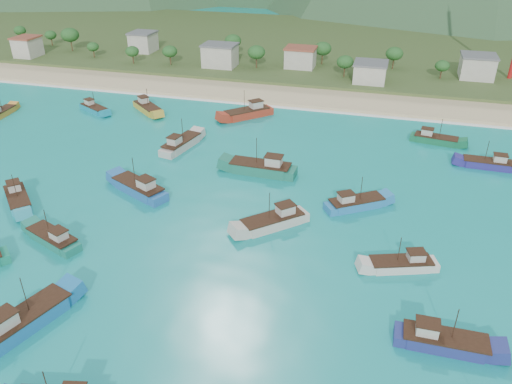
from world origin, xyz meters
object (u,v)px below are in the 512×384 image
(boat_0, at_px, (139,189))
(boat_5, at_px, (274,222))
(boat_17, at_px, (147,108))
(boat_28, at_px, (402,265))
(boat_10, at_px, (435,140))
(boat_24, at_px, (248,113))
(boat_11, at_px, (181,144))
(boat_31, at_px, (355,204))
(boat_13, at_px, (18,199))
(boat_16, at_px, (94,109))
(boat_21, at_px, (24,321))
(boat_1, at_px, (53,239))
(boat_9, at_px, (488,164))
(boat_3, at_px, (443,342))
(boat_8, at_px, (262,169))
(boat_18, at_px, (1,114))

(boat_0, height_order, boat_5, boat_0)
(boat_17, xyz_separation_m, boat_28, (64.48, -50.00, -0.15))
(boat_10, bearing_deg, boat_24, -86.91)
(boat_11, bearing_deg, boat_24, 80.25)
(boat_5, xyz_separation_m, boat_31, (12.17, 9.42, -0.10))
(boat_13, bearing_deg, boat_16, -120.89)
(boat_16, bearing_deg, boat_21, 53.14)
(boat_10, bearing_deg, boat_13, -47.69)
(boat_1, height_order, boat_9, boat_1)
(boat_3, distance_m, boat_21, 50.18)
(boat_28, height_order, boat_31, boat_31)
(boat_0, distance_m, boat_28, 47.50)
(boat_5, bearing_deg, boat_10, -75.33)
(boat_11, bearing_deg, boat_31, -10.05)
(boat_1, bearing_deg, boat_10, -24.47)
(boat_1, height_order, boat_3, boat_3)
(boat_16, height_order, boat_24, boat_24)
(boat_9, relative_size, boat_24, 0.89)
(boat_16, distance_m, boat_17, 13.70)
(boat_28, bearing_deg, boat_17, 32.79)
(boat_0, distance_m, boat_13, 20.85)
(boat_10, bearing_deg, boat_8, -44.53)
(boat_8, xyz_separation_m, boat_28, (27.05, -23.75, -0.37))
(boat_0, distance_m, boat_9, 68.39)
(boat_3, relative_size, boat_21, 0.83)
(boat_0, xyz_separation_m, boat_21, (2.14, -34.45, 0.03))
(boat_16, relative_size, boat_28, 0.97)
(boat_31, bearing_deg, boat_3, -10.10)
(boat_1, xyz_separation_m, boat_18, (-46.48, 44.73, -0.07))
(boat_28, bearing_deg, boat_0, 58.23)
(boat_21, bearing_deg, boat_28, 46.80)
(boat_31, bearing_deg, boat_13, -109.96)
(boat_0, bearing_deg, boat_31, -56.74)
(boat_18, height_order, boat_31, boat_31)
(boat_10, bearing_deg, boat_16, -79.68)
(boat_1, xyz_separation_m, boat_28, (51.85, 7.69, -0.05))
(boat_11, xyz_separation_m, boat_28, (46.97, -30.75, -0.20))
(boat_24, bearing_deg, boat_21, 130.41)
(boat_0, xyz_separation_m, boat_13, (-18.83, -8.96, -0.15))
(boat_11, bearing_deg, boat_10, 29.98)
(boat_5, relative_size, boat_28, 1.05)
(boat_3, height_order, boat_8, boat_8)
(boat_17, distance_m, boat_28, 81.60)
(boat_8, relative_size, boat_21, 1.02)
(boat_3, relative_size, boat_11, 0.89)
(boat_5, relative_size, boat_31, 1.01)
(boat_11, distance_m, boat_28, 56.14)
(boat_9, bearing_deg, boat_13, 116.17)
(boat_11, relative_size, boat_31, 1.15)
(boat_0, distance_m, boat_18, 58.48)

